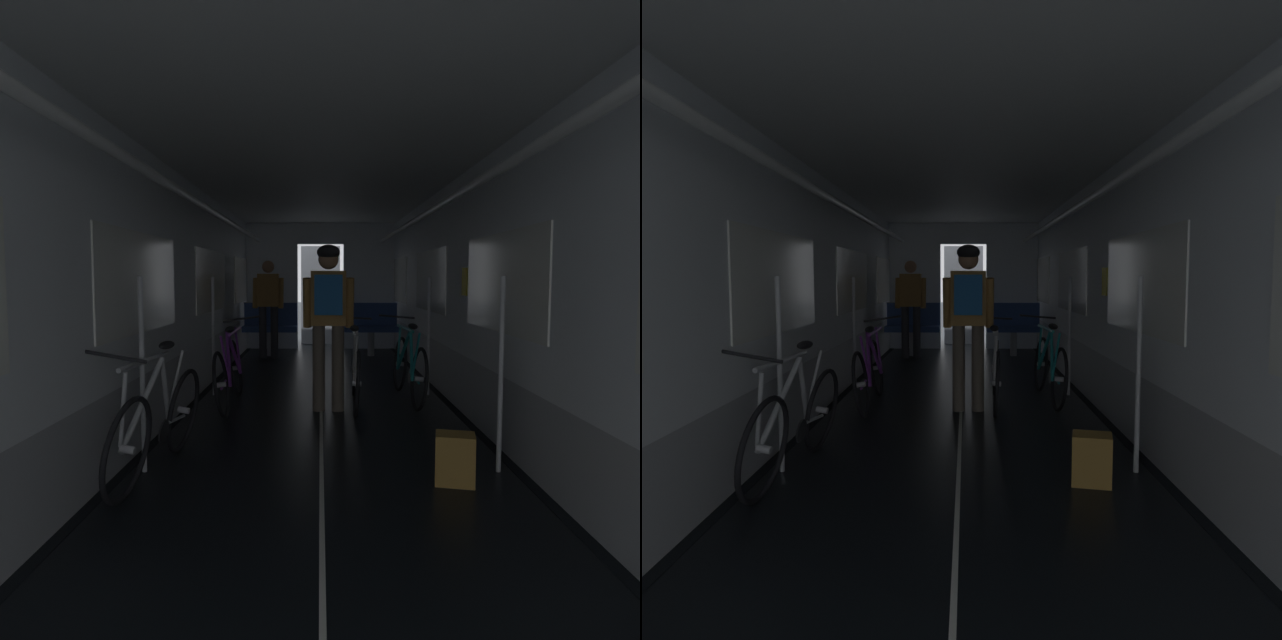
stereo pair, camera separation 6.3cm
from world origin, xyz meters
TOP-DOWN VIEW (x-y plane):
  - train_car_shell at (-0.00, 3.60)m, footprint 3.14×12.34m
  - bench_seat_far_left at (-0.90, 8.07)m, footprint 0.98×0.51m
  - bench_seat_far_right at (0.90, 8.07)m, footprint 0.98×0.51m
  - bicycle_silver at (-1.16, 2.08)m, footprint 0.50×1.70m
  - bicycle_teal at (1.00, 4.42)m, footprint 0.44×1.69m
  - bicycle_purple at (-0.99, 4.13)m, footprint 0.44×1.69m
  - person_cyclist_aisle at (0.08, 3.90)m, footprint 0.53×0.39m
  - bicycle_white_in_aisle at (0.38, 4.17)m, footprint 0.44×1.69m
  - person_standing_near_bench at (-0.90, 7.70)m, footprint 0.53×0.23m
  - backpack_on_floor at (0.90, 1.87)m, footprint 0.30×0.25m

SIDE VIEW (x-z plane):
  - backpack_on_floor at x=0.90m, z-range 0.00..0.34m
  - bicycle_silver at x=-1.16m, z-range -0.10..0.86m
  - bicycle_purple at x=-0.99m, z-range -0.10..0.86m
  - bicycle_teal at x=1.00m, z-range -0.09..0.86m
  - bicycle_white_in_aisle at x=0.38m, z-range -0.09..0.85m
  - bench_seat_far_left at x=-0.90m, z-range 0.09..1.04m
  - bench_seat_far_right at x=0.90m, z-range 0.09..1.04m
  - person_standing_near_bench at x=-0.90m, z-range 0.13..1.82m
  - person_cyclist_aisle at x=0.08m, z-range 0.21..1.94m
  - train_car_shell at x=0.00m, z-range 0.41..2.98m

